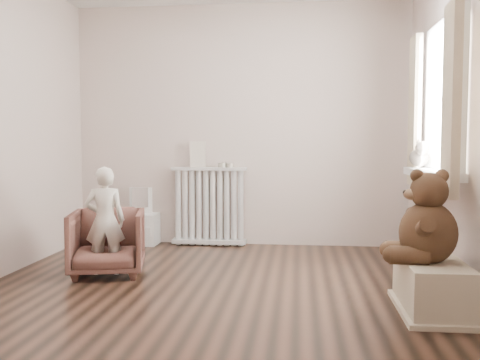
# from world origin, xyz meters

# --- Properties ---
(floor) EXTENTS (3.60, 3.60, 0.01)m
(floor) POSITION_xyz_m (0.00, 0.00, 0.00)
(floor) COLOR black
(floor) RESTS_ON ground
(back_wall) EXTENTS (3.60, 0.02, 2.60)m
(back_wall) POSITION_xyz_m (0.00, 1.80, 1.30)
(back_wall) COLOR beige
(back_wall) RESTS_ON ground
(front_wall) EXTENTS (3.60, 0.02, 2.60)m
(front_wall) POSITION_xyz_m (0.00, -1.80, 1.30)
(front_wall) COLOR beige
(front_wall) RESTS_ON ground
(right_wall) EXTENTS (0.02, 3.60, 2.60)m
(right_wall) POSITION_xyz_m (1.80, 0.00, 1.30)
(right_wall) COLOR beige
(right_wall) RESTS_ON ground
(window) EXTENTS (0.03, 0.90, 1.10)m
(window) POSITION_xyz_m (1.76, 0.30, 1.45)
(window) COLOR white
(window) RESTS_ON right_wall
(window_sill) EXTENTS (0.22, 1.10, 0.06)m
(window_sill) POSITION_xyz_m (1.67, 0.30, 0.87)
(window_sill) COLOR silver
(window_sill) RESTS_ON right_wall
(curtain_left) EXTENTS (0.06, 0.26, 1.30)m
(curtain_left) POSITION_xyz_m (1.65, -0.27, 1.39)
(curtain_left) COLOR beige
(curtain_left) RESTS_ON right_wall
(curtain_right) EXTENTS (0.06, 0.26, 1.30)m
(curtain_right) POSITION_xyz_m (1.65, 0.87, 1.39)
(curtain_right) COLOR beige
(curtain_right) RESTS_ON right_wall
(radiator) EXTENTS (0.80, 0.15, 0.85)m
(radiator) POSITION_xyz_m (-0.32, 1.68, 0.39)
(radiator) COLOR silver
(radiator) RESTS_ON floor
(paper_doll) EXTENTS (0.17, 0.01, 0.28)m
(paper_doll) POSITION_xyz_m (-0.44, 1.68, 0.99)
(paper_doll) COLOR beige
(paper_doll) RESTS_ON radiator
(tin_a) EXTENTS (0.09, 0.09, 0.05)m
(tin_a) POSITION_xyz_m (-0.18, 1.68, 0.87)
(tin_a) COLOR #A59E8C
(tin_a) RESTS_ON radiator
(tin_b) EXTENTS (0.08, 0.08, 0.05)m
(tin_b) POSITION_xyz_m (-0.10, 1.68, 0.87)
(tin_b) COLOR #A59E8C
(tin_b) RESTS_ON radiator
(toy_vanity) EXTENTS (0.39, 0.28, 0.62)m
(toy_vanity) POSITION_xyz_m (-1.09, 1.65, 0.28)
(toy_vanity) COLOR silver
(toy_vanity) RESTS_ON floor
(armchair) EXTENTS (0.71, 0.72, 0.55)m
(armchair) POSITION_xyz_m (-0.96, 0.31, 0.28)
(armchair) COLOR #543027
(armchair) RESTS_ON floor
(child) EXTENTS (0.37, 0.28, 0.90)m
(child) POSITION_xyz_m (-0.96, 0.26, 0.47)
(child) COLOR white
(child) RESTS_ON armchair
(toy_bench) EXTENTS (0.38, 0.72, 0.34)m
(toy_bench) POSITION_xyz_m (1.52, -0.42, 0.20)
(toy_bench) COLOR beige
(toy_bench) RESTS_ON floor
(teddy_bear) EXTENTS (0.50, 0.39, 0.59)m
(teddy_bear) POSITION_xyz_m (1.48, -0.45, 0.67)
(teddy_bear) COLOR #311F12
(teddy_bear) RESTS_ON toy_bench
(plush_cat) EXTENTS (0.17, 0.28, 0.23)m
(plush_cat) POSITION_xyz_m (1.66, 0.69, 1.00)
(plush_cat) COLOR slate
(plush_cat) RESTS_ON window_sill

